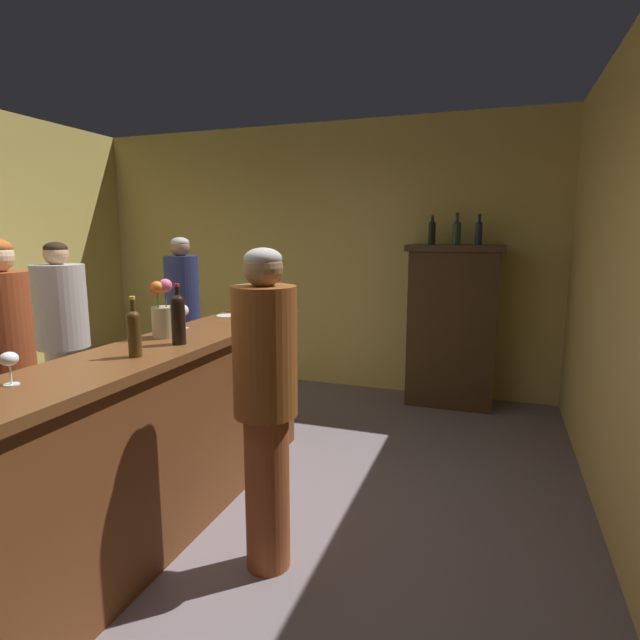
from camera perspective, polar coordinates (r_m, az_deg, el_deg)
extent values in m
plane|color=slate|center=(3.36, -21.11, -20.99)|extent=(8.13, 8.13, 0.00)
cube|color=tan|center=(5.70, -0.75, 7.13)|extent=(5.33, 0.12, 2.85)
cube|color=brown|center=(3.08, -17.44, -13.03)|extent=(0.47, 2.79, 1.03)
cube|color=brown|center=(2.92, -17.98, -3.22)|extent=(0.54, 2.91, 0.05)
cube|color=#3B2915|center=(5.11, 14.72, -0.67)|extent=(0.83, 0.41, 1.58)
cube|color=#3C2D1C|center=(5.04, 15.09, 7.87)|extent=(0.91, 0.47, 0.06)
cylinder|color=black|center=(2.89, -15.71, -0.32)|extent=(0.08, 0.08, 0.24)
sphere|color=black|center=(2.87, -15.82, 2.03)|extent=(0.08, 0.08, 0.08)
cylinder|color=black|center=(2.87, -15.86, 2.84)|extent=(0.03, 0.03, 0.08)
cylinder|color=#AF2225|center=(2.86, -15.90, 3.81)|extent=(0.03, 0.03, 0.02)
cylinder|color=#402C12|center=(2.66, -20.23, -1.82)|extent=(0.06, 0.06, 0.20)
sphere|color=#402C12|center=(2.64, -20.35, 0.31)|extent=(0.06, 0.06, 0.06)
cylinder|color=#402C12|center=(2.64, -20.41, 1.25)|extent=(0.02, 0.02, 0.09)
cylinder|color=gold|center=(2.63, -20.47, 2.36)|extent=(0.03, 0.03, 0.02)
cylinder|color=#483417|center=(3.88, -4.67, 2.28)|extent=(0.08, 0.08, 0.21)
sphere|color=#483417|center=(3.87, -4.69, 3.84)|extent=(0.08, 0.08, 0.08)
cylinder|color=#483417|center=(3.86, -4.70, 4.43)|extent=(0.03, 0.03, 0.08)
cylinder|color=gold|center=(3.86, -4.71, 5.13)|extent=(0.03, 0.03, 0.02)
cylinder|color=white|center=(3.69, -7.33, 0.22)|extent=(0.06, 0.06, 0.00)
cylinder|color=white|center=(3.68, -7.35, 0.81)|extent=(0.01, 0.01, 0.07)
ellipsoid|color=white|center=(3.67, -7.37, 2.00)|extent=(0.07, 0.07, 0.08)
cylinder|color=white|center=(4.05, -8.94, 1.03)|extent=(0.06, 0.06, 0.00)
cylinder|color=white|center=(4.05, -8.96, 1.65)|extent=(0.01, 0.01, 0.09)
ellipsoid|color=white|center=(4.04, -8.99, 2.75)|extent=(0.08, 0.08, 0.07)
cylinder|color=white|center=(2.41, -31.49, -6.22)|extent=(0.06, 0.06, 0.00)
cylinder|color=white|center=(2.40, -31.57, -5.30)|extent=(0.01, 0.01, 0.08)
ellipsoid|color=white|center=(2.39, -31.71, -3.75)|extent=(0.07, 0.07, 0.06)
cylinder|color=white|center=(3.39, -15.14, -0.87)|extent=(0.06, 0.06, 0.00)
cylinder|color=white|center=(3.39, -15.17, -0.24)|extent=(0.01, 0.01, 0.07)
ellipsoid|color=white|center=(3.37, -15.22, 1.03)|extent=(0.07, 0.07, 0.08)
ellipsoid|color=maroon|center=(3.38, -15.21, 0.66)|extent=(0.06, 0.06, 0.03)
cylinder|color=tan|center=(3.12, -17.18, -0.22)|extent=(0.14, 0.14, 0.18)
cylinder|color=#38602D|center=(3.09, -16.99, 1.90)|extent=(0.01, 0.01, 0.20)
sphere|color=#CE5A7D|center=(3.07, -17.08, 3.74)|extent=(0.08, 0.08, 0.08)
cylinder|color=#38602D|center=(3.13, -16.98, 1.82)|extent=(0.01, 0.01, 0.18)
sphere|color=gold|center=(3.12, -17.06, 3.44)|extent=(0.04, 0.04, 0.04)
cylinder|color=#38602D|center=(3.13, -17.87, 1.81)|extent=(0.01, 0.01, 0.18)
sphere|color=red|center=(3.12, -17.96, 3.44)|extent=(0.08, 0.08, 0.08)
cylinder|color=#38602D|center=(3.07, -17.81, 1.77)|extent=(0.01, 0.01, 0.19)
sphere|color=orange|center=(3.06, -17.91, 3.57)|extent=(0.06, 0.06, 0.06)
cylinder|color=white|center=(3.79, -10.37, 0.45)|extent=(0.17, 0.17, 0.01)
cylinder|color=black|center=(5.06, 12.54, 9.41)|extent=(0.07, 0.07, 0.19)
sphere|color=black|center=(5.06, 12.58, 10.50)|extent=(0.07, 0.07, 0.07)
cylinder|color=black|center=(5.06, 12.60, 10.94)|extent=(0.03, 0.03, 0.08)
cylinder|color=#A9282B|center=(5.06, 12.62, 11.46)|extent=(0.03, 0.03, 0.02)
cylinder|color=#28452B|center=(5.03, 15.17, 9.26)|extent=(0.08, 0.08, 0.18)
sphere|color=#28452B|center=(5.03, 15.21, 10.30)|extent=(0.08, 0.08, 0.08)
cylinder|color=#28452B|center=(5.04, 15.24, 10.87)|extent=(0.03, 0.03, 0.10)
cylinder|color=black|center=(5.04, 15.27, 11.52)|extent=(0.03, 0.03, 0.02)
cylinder|color=#18253D|center=(5.02, 17.50, 9.16)|extent=(0.07, 0.07, 0.19)
sphere|color=#18253D|center=(5.02, 17.55, 10.22)|extent=(0.07, 0.07, 0.07)
cylinder|color=#18253D|center=(5.02, 17.57, 10.70)|extent=(0.03, 0.03, 0.08)
cylinder|color=black|center=(5.03, 17.60, 11.28)|extent=(0.03, 0.03, 0.02)
cylinder|color=#AA9F93|center=(3.62, -31.19, -12.23)|extent=(0.23, 0.23, 0.83)
cylinder|color=brown|center=(3.44, -32.26, -0.72)|extent=(0.32, 0.32, 0.64)
cylinder|color=#28254A|center=(4.89, -14.94, -5.62)|extent=(0.22, 0.22, 0.84)
cylinder|color=navy|center=(4.75, -15.32, 3.07)|extent=(0.30, 0.30, 0.65)
sphere|color=#9A6A4E|center=(4.73, -15.54, 7.95)|extent=(0.17, 0.17, 0.17)
ellipsoid|color=#B5B2A6|center=(4.73, -15.57, 8.42)|extent=(0.17, 0.17, 0.10)
cylinder|color=#BCA88F|center=(4.50, -26.56, -7.82)|extent=(0.28, 0.28, 0.81)
cylinder|color=#A9A09A|center=(4.35, -27.28, 1.37)|extent=(0.38, 0.38, 0.64)
sphere|color=tan|center=(4.32, -27.69, 6.64)|extent=(0.18, 0.18, 0.18)
ellipsoid|color=black|center=(4.32, -27.73, 7.17)|extent=(0.17, 0.17, 0.10)
cylinder|color=brown|center=(2.69, -5.97, -18.68)|extent=(0.22, 0.22, 0.81)
cylinder|color=brown|center=(2.43, -6.27, -3.56)|extent=(0.31, 0.31, 0.63)
sphere|color=olive|center=(2.37, -6.44, 5.87)|extent=(0.19, 0.19, 0.19)
ellipsoid|color=#ADA9A1|center=(2.37, -6.46, 6.90)|extent=(0.18, 0.18, 0.10)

